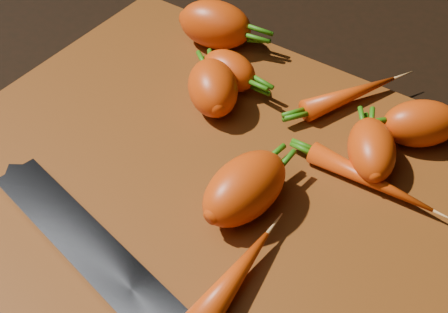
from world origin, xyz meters
The scene contains 12 objects.
ground centered at (0.00, 0.00, -0.01)m, with size 2.00×2.00×0.01m, color black.
cutting_board centered at (0.00, 0.00, 0.01)m, with size 0.50×0.40×0.01m, color #64310F.
carrot_0 centered at (-0.12, 0.16, 0.04)m, with size 0.08×0.05×0.05m, color #CB3E0B.
carrot_1 centered at (-0.06, 0.08, 0.04)m, with size 0.07×0.05×0.05m, color #CB3E0B.
carrot_2 centered at (0.04, -0.02, 0.04)m, with size 0.09×0.05×0.05m, color #CB3E0B.
carrot_3 centered at (0.12, 0.14, 0.03)m, with size 0.07×0.04×0.04m, color #CB3E0B.
carrot_4 centered at (-0.06, 0.11, 0.03)m, with size 0.06×0.04×0.04m, color #CB3E0B.
carrot_5 centered at (0.10, 0.09, 0.03)m, with size 0.07×0.04×0.04m, color #CB3E0B.
carrot_6 centered at (0.05, 0.16, 0.02)m, with size 0.11×0.02×0.02m, color #CB3E0B.
carrot_7 centered at (0.11, 0.06, 0.02)m, with size 0.11×0.02×0.02m, color #CB3E0B.
carrot_8 centered at (0.08, -0.09, 0.03)m, with size 0.10×0.03×0.03m, color #CB3E0B.
knife centered at (-0.02, -0.13, 0.02)m, with size 0.34×0.10×0.02m.
Camera 1 is at (0.22, -0.30, 0.41)m, focal length 50.00 mm.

